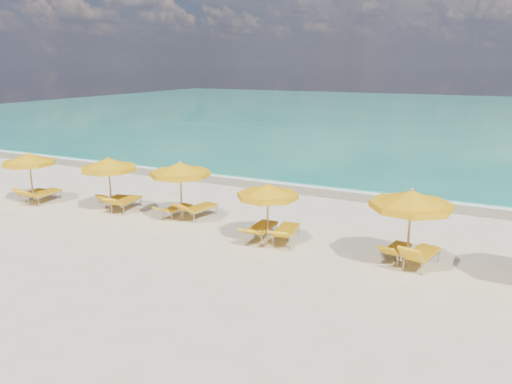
% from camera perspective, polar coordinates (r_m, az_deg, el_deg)
% --- Properties ---
extents(ground_plane, '(120.00, 120.00, 0.00)m').
position_cam_1_polar(ground_plane, '(18.34, -2.11, -4.69)').
color(ground_plane, beige).
extents(ocean, '(120.00, 80.00, 0.30)m').
position_cam_1_polar(ocean, '(63.99, 19.26, 8.32)').
color(ocean, '#167C65').
rests_on(ocean, ground).
extents(wet_sand_band, '(120.00, 2.60, 0.01)m').
position_cam_1_polar(wet_sand_band, '(24.81, 6.13, 0.37)').
color(wet_sand_band, tan).
rests_on(wet_sand_band, ground).
extents(foam_line, '(120.00, 1.20, 0.03)m').
position_cam_1_polar(foam_line, '(25.53, 6.77, 0.76)').
color(foam_line, white).
rests_on(foam_line, ground).
extents(whitecap_near, '(14.00, 0.36, 0.05)m').
position_cam_1_polar(whitecap_near, '(35.74, 2.57, 4.80)').
color(whitecap_near, white).
rests_on(whitecap_near, ground).
extents(whitecap_far, '(18.00, 0.30, 0.05)m').
position_cam_1_polar(whitecap_far, '(39.62, 25.89, 4.31)').
color(whitecap_far, white).
rests_on(whitecap_far, ground).
extents(umbrella_1, '(2.95, 2.95, 2.28)m').
position_cam_1_polar(umbrella_1, '(24.01, -24.52, 3.41)').
color(umbrella_1, tan).
rests_on(umbrella_1, ground).
extents(umbrella_2, '(3.00, 3.00, 2.34)m').
position_cam_1_polar(umbrella_2, '(21.31, -16.50, 3.00)').
color(umbrella_2, tan).
rests_on(umbrella_2, ground).
extents(umbrella_3, '(2.90, 2.90, 2.40)m').
position_cam_1_polar(umbrella_3, '(19.47, -8.66, 2.54)').
color(umbrella_3, tan).
rests_on(umbrella_3, ground).
extents(umbrella_4, '(2.62, 2.62, 2.14)m').
position_cam_1_polar(umbrella_4, '(16.81, 1.35, 0.04)').
color(umbrella_4, tan).
rests_on(umbrella_4, ground).
extents(umbrella_5, '(2.98, 2.98, 2.49)m').
position_cam_1_polar(umbrella_5, '(15.35, 17.34, -0.91)').
color(umbrella_5, tan).
rests_on(umbrella_5, ground).
extents(lounger_1_left, '(0.73, 1.63, 0.77)m').
position_cam_1_polar(lounger_1_left, '(24.80, -24.19, -0.37)').
color(lounger_1_left, '#A5A8AD').
rests_on(lounger_1_left, ground).
extents(lounger_1_right, '(0.81, 2.07, 0.83)m').
position_cam_1_polar(lounger_1_right, '(24.17, -23.08, -0.51)').
color(lounger_1_right, '#A5A8AD').
rests_on(lounger_1_right, ground).
extents(lounger_2_left, '(0.74, 1.65, 0.77)m').
position_cam_1_polar(lounger_2_left, '(22.42, -15.95, -1.11)').
color(lounger_2_left, '#A5A8AD').
rests_on(lounger_2_left, ground).
extents(lounger_2_right, '(0.89, 2.05, 0.83)m').
position_cam_1_polar(lounger_2_right, '(21.75, -14.65, -1.40)').
color(lounger_2_right, '#A5A8AD').
rests_on(lounger_2_right, ground).
extents(lounger_3_left, '(0.87, 1.80, 0.62)m').
position_cam_1_polar(lounger_3_left, '(20.45, -9.05, -2.22)').
color(lounger_3_left, '#A5A8AD').
rests_on(lounger_3_left, ground).
extents(lounger_3_right, '(1.01, 2.08, 0.85)m').
position_cam_1_polar(lounger_3_right, '(20.15, -6.53, -2.27)').
color(lounger_3_right, '#A5A8AD').
rests_on(lounger_3_right, ground).
extents(lounger_4_left, '(0.74, 2.08, 0.76)m').
position_cam_1_polar(lounger_4_left, '(17.64, 0.57, -4.64)').
color(lounger_4_left, '#A5A8AD').
rests_on(lounger_4_left, ground).
extents(lounger_4_right, '(0.99, 2.14, 0.80)m').
position_cam_1_polar(lounger_4_right, '(17.39, 3.44, -4.94)').
color(lounger_4_right, '#A5A8AD').
rests_on(lounger_4_right, ground).
extents(lounger_5_left, '(0.83, 1.75, 0.74)m').
position_cam_1_polar(lounger_5_left, '(16.49, 15.70, -6.73)').
color(lounger_5_left, '#A5A8AD').
rests_on(lounger_5_left, ground).
extents(lounger_5_right, '(1.05, 2.04, 0.95)m').
position_cam_1_polar(lounger_5_right, '(16.11, 18.33, -7.29)').
color(lounger_5_right, '#A5A8AD').
rests_on(lounger_5_right, ground).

